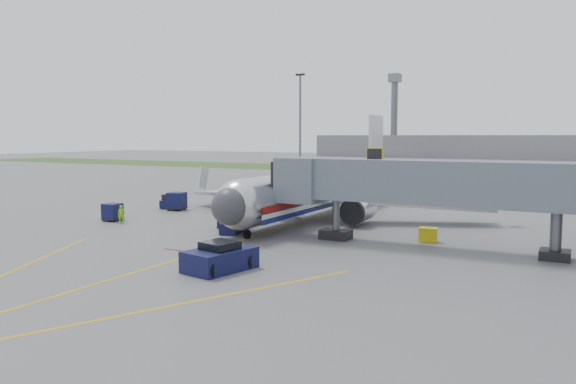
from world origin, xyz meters
The scene contains 16 objects.
ground centered at (0.00, 0.00, 0.00)m, with size 400.00×400.00×0.00m, color #565659.
grass_strip centered at (0.00, 90.00, 0.01)m, with size 300.00×25.00×0.01m, color #2D4C1E.
apron_markings centered at (0.00, -7.40, 0.00)m, with size 21.52×50.00×0.01m.
airliner centered at (0.00, 15.25, 2.65)m, with size 32.10×35.67×10.25m.
jet_bridge centered at (12.86, 5.00, 4.47)m, with size 25.30×4.00×6.90m.
light_mast_left centered at (-30.00, 70.00, 10.78)m, with size 2.00×0.44×20.40m.
distant_terminal centered at (-10.00, 170.00, 4.00)m, with size 120.00×14.00×8.00m, color slate.
control_tower centered at (-40.00, 165.00, 17.33)m, with size 4.00×4.00×30.00m.
pushback_tug centered at (4.00, -7.28, 0.71)m, with size 3.26×4.48×1.69m.
baggage_tug centered at (-17.08, 13.31, 0.67)m, with size 1.49×2.33×1.52m.
baggage_cart_a centered at (-15.34, 12.47, 0.94)m, with size 2.08×2.08×1.85m.
baggage_cart_b centered at (-15.70, 3.76, 0.81)m, with size 1.55×1.55×1.59m.
baggage_cart_c centered at (-3.69, 5.15, 0.98)m, with size 2.23×2.23×1.92m.
belt_loader centered at (-2.51, 4.04, 0.52)m, with size 2.30×4.41×2.08m.
ground_power_cart centered at (12.43, 7.21, 0.51)m, with size 1.42×1.07×1.04m.
ramp_worker centered at (-13.96, 3.12, 0.80)m, with size 0.59×0.39×1.61m, color #83C417.
Camera 1 is at (22.53, -33.58, 7.77)m, focal length 35.00 mm.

